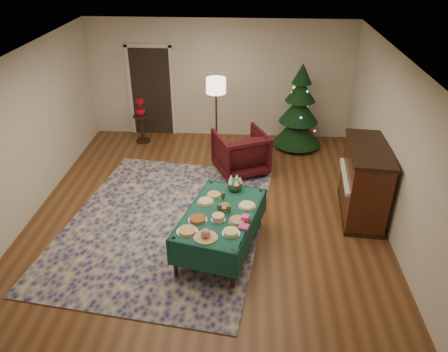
# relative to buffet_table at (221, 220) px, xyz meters

# --- Properties ---
(room_shell) EXTENTS (7.00, 7.00, 7.00)m
(room_shell) POSITION_rel_buffet_table_xyz_m (-0.32, 0.85, 0.81)
(room_shell) COLOR #593319
(room_shell) RESTS_ON ground
(doorway) EXTENTS (1.08, 0.04, 2.16)m
(doorway) POSITION_rel_buffet_table_xyz_m (-1.92, 4.33, 0.55)
(doorway) COLOR black
(doorway) RESTS_ON ground
(rug) EXTENTS (3.75, 4.60, 0.02)m
(rug) POSITION_rel_buffet_table_xyz_m (-0.99, 0.61, -0.53)
(rug) COLOR #14154D
(rug) RESTS_ON ground
(buffet_table) EXTENTS (1.40, 1.93, 0.67)m
(buffet_table) POSITION_rel_buffet_table_xyz_m (0.00, 0.00, 0.00)
(buffet_table) COLOR black
(buffet_table) RESTS_ON ground
(platter_0) EXTENTS (0.30, 0.30, 0.04)m
(platter_0) POSITION_rel_buffet_table_xyz_m (-0.43, -0.51, 0.15)
(platter_0) COLOR silver
(platter_0) RESTS_ON buffet_table
(platter_1) EXTENTS (0.33, 0.33, 0.15)m
(platter_1) POSITION_rel_buffet_table_xyz_m (-0.16, -0.63, 0.19)
(platter_1) COLOR silver
(platter_1) RESTS_ON buffet_table
(platter_2) EXTENTS (0.25, 0.25, 0.06)m
(platter_2) POSITION_rel_buffet_table_xyz_m (0.18, -0.51, 0.16)
(platter_2) COLOR silver
(platter_2) RESTS_ON buffet_table
(platter_3) EXTENTS (0.28, 0.28, 0.05)m
(platter_3) POSITION_rel_buffet_table_xyz_m (-0.32, -0.22, 0.16)
(platter_3) COLOR silver
(platter_3) RESTS_ON buffet_table
(platter_4) EXTENTS (0.21, 0.21, 0.09)m
(platter_4) POSITION_rel_buffet_table_xyz_m (-0.02, -0.20, 0.18)
(platter_4) COLOR silver
(platter_4) RESTS_ON buffet_table
(platter_5) EXTENTS (0.27, 0.27, 0.04)m
(platter_5) POSITION_rel_buffet_table_xyz_m (0.25, -0.21, 0.15)
(platter_5) COLOR silver
(platter_5) RESTS_ON buffet_table
(platter_6) EXTENTS (0.26, 0.26, 0.05)m
(platter_6) POSITION_rel_buffet_table_xyz_m (-0.25, 0.24, 0.16)
(platter_6) COLOR silver
(platter_6) RESTS_ON buffet_table
(platter_7) EXTENTS (0.22, 0.22, 0.06)m
(platter_7) POSITION_rel_buffet_table_xyz_m (0.05, 0.09, 0.16)
(platter_7) COLOR silver
(platter_7) RESTS_ON buffet_table
(platter_8) EXTENTS (0.27, 0.27, 0.04)m
(platter_8) POSITION_rel_buffet_table_xyz_m (0.39, 0.18, 0.15)
(platter_8) COLOR silver
(platter_8) RESTS_ON buffet_table
(platter_9) EXTENTS (0.24, 0.24, 0.04)m
(platter_9) POSITION_rel_buffet_table_xyz_m (-0.14, 0.46, 0.15)
(platter_9) COLOR silver
(platter_9) RESTS_ON buffet_table
(goblet_0) EXTENTS (0.07, 0.07, 0.16)m
(goblet_0) POSITION_rel_buffet_table_xyz_m (0.02, 0.32, 0.22)
(goblet_0) COLOR #2D471E
(goblet_0) RESTS_ON buffet_table
(goblet_1) EXTENTS (0.07, 0.07, 0.16)m
(goblet_1) POSITION_rel_buffet_table_xyz_m (0.12, -0.05, 0.22)
(goblet_1) COLOR #2D471E
(goblet_1) RESTS_ON buffet_table
(goblet_2) EXTENTS (0.07, 0.07, 0.16)m
(goblet_2) POSITION_rel_buffet_table_xyz_m (-0.02, -0.02, 0.22)
(goblet_2) COLOR #2D471E
(goblet_2) RESTS_ON buffet_table
(napkin_stack) EXTENTS (0.16, 0.16, 0.04)m
(napkin_stack) POSITION_rel_buffet_table_xyz_m (0.35, -0.37, 0.15)
(napkin_stack) COLOR #D0398B
(napkin_stack) RESTS_ON buffet_table
(gift_box) EXTENTS (0.13, 0.13, 0.09)m
(gift_box) POSITION_rel_buffet_table_xyz_m (0.37, -0.19, 0.18)
(gift_box) COLOR #EA4191
(gift_box) RESTS_ON buffet_table
(centerpiece) EXTENTS (0.24, 0.24, 0.28)m
(centerpiece) POSITION_rel_buffet_table_xyz_m (0.18, 0.65, 0.25)
(centerpiece) COLOR #1E4C1E
(centerpiece) RESTS_ON buffet_table
(armchair) EXTENTS (1.22, 1.19, 0.97)m
(armchair) POSITION_rel_buffet_table_xyz_m (0.22, 2.50, -0.06)
(armchair) COLOR #3F0D11
(armchair) RESTS_ON ground
(floor_lamp) EXTENTS (0.41, 0.41, 1.69)m
(floor_lamp) POSITION_rel_buffet_table_xyz_m (-0.33, 3.34, 0.89)
(floor_lamp) COLOR #A57F3F
(floor_lamp) RESTS_ON ground
(side_table) EXTENTS (0.36, 0.36, 0.65)m
(side_table) POSITION_rel_buffet_table_xyz_m (-2.09, 3.81, -0.23)
(side_table) COLOR black
(side_table) RESTS_ON ground
(potted_plant) EXTENTS (0.23, 0.40, 0.23)m
(potted_plant) POSITION_rel_buffet_table_xyz_m (-2.09, 3.81, 0.22)
(potted_plant) COLOR #A40B18
(potted_plant) RESTS_ON side_table
(christmas_tree) EXTENTS (1.25, 1.25, 1.92)m
(christmas_tree) POSITION_rel_buffet_table_xyz_m (1.47, 3.75, 0.32)
(christmas_tree) COLOR black
(christmas_tree) RESTS_ON ground
(piano) EXTENTS (0.82, 1.53, 1.28)m
(piano) POSITION_rel_buffet_table_xyz_m (2.35, 1.12, 0.08)
(piano) COLOR black
(piano) RESTS_ON ground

